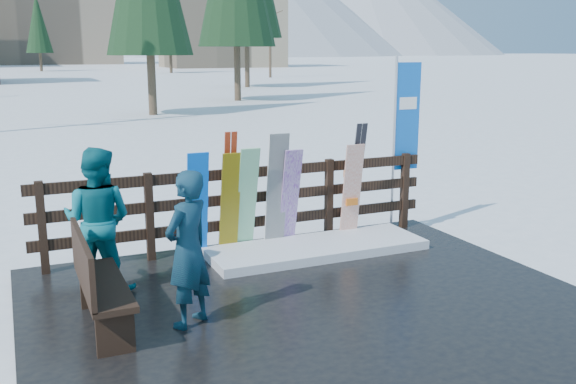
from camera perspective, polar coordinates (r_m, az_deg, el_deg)
name	(u,v)px	position (r m, az deg, el deg)	size (l,w,h in m)	color
ground	(315,310)	(7.07, 2.40, -10.45)	(700.00, 700.00, 0.00)	white
deck	(315,307)	(7.06, 2.41, -10.16)	(6.00, 5.00, 0.08)	black
fence	(244,201)	(8.77, -3.90, -0.81)	(5.60, 0.10, 1.15)	black
snow_patch	(317,248)	(8.71, 2.56, -4.99)	(2.96, 1.00, 0.12)	white
bench	(96,280)	(6.50, -16.73, -7.49)	(0.41, 1.50, 0.97)	black
snowboard_0	(197,206)	(8.34, -8.06, -1.24)	(0.28, 0.03, 1.44)	blue
snowboard_1	(247,200)	(8.54, -3.68, -0.74)	(0.26, 0.03, 1.48)	white
snowboard_2	(230,204)	(8.47, -5.18, -1.05)	(0.26, 0.03, 1.42)	yellow
snowboard_3	(290,198)	(8.78, 0.16, -0.55)	(0.25, 0.03, 1.41)	silver
snowboard_4	(277,192)	(8.68, -1.03, 0.04)	(0.28, 0.03, 1.62)	black
snowboard_5	(352,192)	(9.20, 5.68, 0.02)	(0.28, 0.03, 1.40)	white
ski_pair_a	(229,193)	(8.51, -5.24, -0.08)	(0.16, 0.26, 1.66)	#B03115
ski_pair_b	(356,180)	(9.28, 6.04, 1.03)	(0.17, 0.32, 1.68)	black
rental_flag	(404,123)	(9.82, 10.28, 6.05)	(0.45, 0.04, 2.60)	silver
person_front	(188,249)	(6.34, -8.90, -5.03)	(0.57, 0.37, 1.57)	#12434F
person_back	(98,220)	(7.45, -16.57, -2.43)	(0.80, 0.62, 1.65)	#0B616F
resort_buildings	(20,7)	(121.51, -22.73, 14.94)	(73.00, 87.60, 22.60)	tan
trees	(98,7)	(53.34, -16.54, 15.46)	(42.21, 68.82, 14.45)	#382B1E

